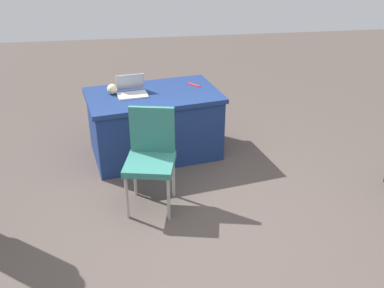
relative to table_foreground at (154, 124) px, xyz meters
name	(u,v)px	position (x,y,z in m)	size (l,w,h in m)	color
ground_plane	(208,237)	(-0.34, 1.62, -0.37)	(14.40, 14.40, 0.00)	#4C423D
table_foreground	(154,124)	(0.00, 0.00, 0.00)	(1.58, 1.13, 0.74)	navy
chair_aisle	(151,153)	(0.10, 1.01, 0.17)	(0.53, 0.53, 0.95)	#9E9993
laptop_silver	(132,91)	(0.23, 0.00, 0.41)	(0.36, 0.33, 0.21)	silver
yarn_ball	(112,89)	(0.44, -0.05, 0.43)	(0.11, 0.11, 0.11)	beige
scissors_red	(194,85)	(-0.48, -0.20, 0.37)	(0.18, 0.04, 0.01)	red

